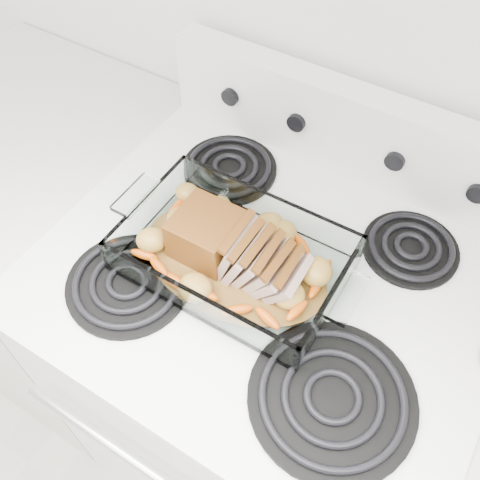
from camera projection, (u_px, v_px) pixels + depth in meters
The scene contains 5 objects.
electric_range at pixel (264, 373), 1.29m from camera, with size 0.78×0.70×1.12m.
counter_left at pixel (60, 260), 1.51m from camera, with size 0.58×0.68×0.93m.
baking_dish at pixel (234, 258), 0.90m from camera, with size 0.37×0.24×0.07m.
pork_roast at pixel (227, 245), 0.89m from camera, with size 0.23×0.10×0.08m.
roast_vegetables at pixel (242, 242), 0.92m from camera, with size 0.32×0.17×0.04m.
Camera 1 is at (0.23, 1.18, 1.70)m, focal length 40.00 mm.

